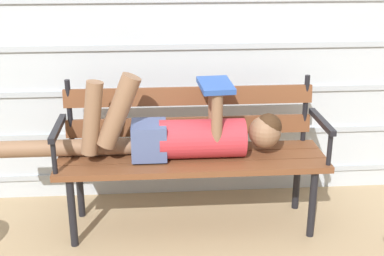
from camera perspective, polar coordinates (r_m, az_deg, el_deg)
ground_plane at (r=3.14m, az=0.25°, el=-12.17°), size 12.00×12.00×0.00m
house_siding at (r=3.36m, az=-0.63°, el=11.40°), size 4.95×0.08×2.34m
park_bench at (r=3.13m, az=-0.09°, el=-1.96°), size 1.57×0.46×0.88m
reclining_person at (r=3.02m, az=-1.58°, el=-0.58°), size 1.66×0.27×0.53m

